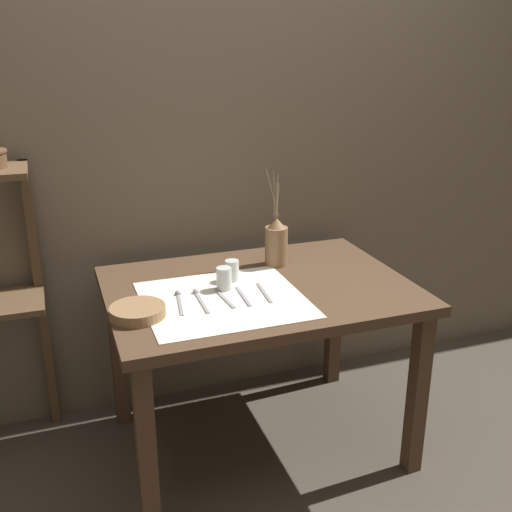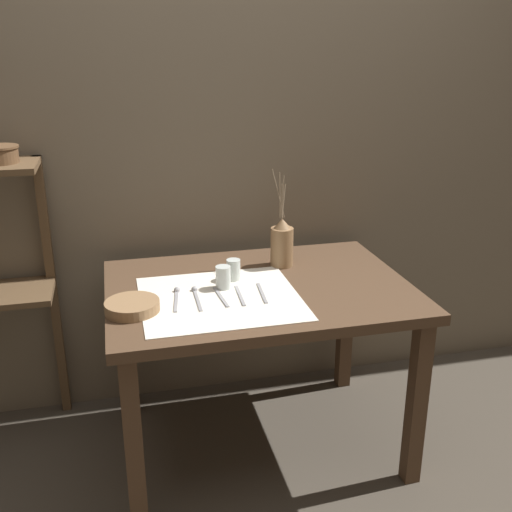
# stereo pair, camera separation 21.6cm
# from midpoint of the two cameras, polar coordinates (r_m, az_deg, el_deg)

# --- Properties ---
(ground_plane) EXTENTS (12.00, 12.00, 0.00)m
(ground_plane) POSITION_cam_midpoint_polar(r_m,az_deg,el_deg) (2.65, 2.69, -17.38)
(ground_plane) COLOR #473F35
(stone_wall_back) EXTENTS (7.00, 0.06, 2.40)m
(stone_wall_back) POSITION_cam_midpoint_polar(r_m,az_deg,el_deg) (2.64, -0.13, 11.14)
(stone_wall_back) COLOR #6B5E4C
(stone_wall_back) RESTS_ON ground_plane
(wooden_table) EXTENTS (1.15, 0.83, 0.72)m
(wooden_table) POSITION_cam_midpoint_polar(r_m,az_deg,el_deg) (2.32, 2.93, -4.99)
(wooden_table) COLOR #4C3523
(wooden_table) RESTS_ON ground_plane
(linen_cloth) EXTENTS (0.57, 0.53, 0.00)m
(linen_cloth) POSITION_cam_midpoint_polar(r_m,az_deg,el_deg) (2.17, -0.59, -4.09)
(linen_cloth) COLOR silver
(linen_cloth) RESTS_ON wooden_table
(pitcher_with_flowers) EXTENTS (0.09, 0.09, 0.40)m
(pitcher_with_flowers) POSITION_cam_midpoint_polar(r_m,az_deg,el_deg) (2.46, 5.00, 1.13)
(pitcher_with_flowers) COLOR olive
(pitcher_with_flowers) RESTS_ON wooden_table
(wooden_bowl) EXTENTS (0.19, 0.19, 0.04)m
(wooden_bowl) POSITION_cam_midpoint_polar(r_m,az_deg,el_deg) (2.08, -8.82, -4.84)
(wooden_bowl) COLOR #8E6B47
(wooden_bowl) RESTS_ON wooden_table
(glass_tumbler_near) EXTENTS (0.06, 0.06, 0.09)m
(glass_tumbler_near) POSITION_cam_midpoint_polar(r_m,az_deg,el_deg) (2.24, -0.41, -2.07)
(glass_tumbler_near) COLOR silver
(glass_tumbler_near) RESTS_ON wooden_table
(glass_tumbler_far) EXTENTS (0.05, 0.05, 0.08)m
(glass_tumbler_far) POSITION_cam_midpoint_polar(r_m,az_deg,el_deg) (2.31, 0.50, -1.36)
(glass_tumbler_far) COLOR silver
(glass_tumbler_far) RESTS_ON wooden_table
(spoon_inner) EXTENTS (0.04, 0.20, 0.02)m
(spoon_inner) POSITION_cam_midpoint_polar(r_m,az_deg,el_deg) (2.19, -4.79, -3.72)
(spoon_inner) COLOR #939399
(spoon_inner) RESTS_ON wooden_table
(spoon_outer) EXTENTS (0.02, 0.20, 0.02)m
(spoon_outer) POSITION_cam_midpoint_polar(r_m,az_deg,el_deg) (2.19, -2.96, -3.67)
(spoon_outer) COLOR #939399
(spoon_outer) RESTS_ON wooden_table
(fork_outer) EXTENTS (0.03, 0.19, 0.00)m
(fork_outer) POSITION_cam_midpoint_polar(r_m,az_deg,el_deg) (2.17, -0.52, -3.97)
(fork_outer) COLOR #939399
(fork_outer) RESTS_ON wooden_table
(knife_center) EXTENTS (0.02, 0.19, 0.00)m
(knife_center) POSITION_cam_midpoint_polar(r_m,az_deg,el_deg) (2.18, 1.30, -3.84)
(knife_center) COLOR #939399
(knife_center) RESTS_ON wooden_table
(fork_inner) EXTENTS (0.03, 0.19, 0.00)m
(fork_inner) POSITION_cam_midpoint_polar(r_m,az_deg,el_deg) (2.21, 3.38, -3.59)
(fork_inner) COLOR #939399
(fork_inner) RESTS_ON wooden_table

